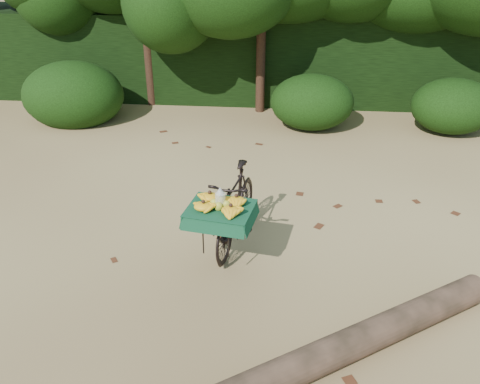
{
  "coord_description": "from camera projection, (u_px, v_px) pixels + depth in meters",
  "views": [
    {
      "loc": [
        1.03,
        -4.74,
        3.32
      ],
      "look_at": [
        0.59,
        -0.04,
        0.86
      ],
      "focal_mm": 38.0,
      "sensor_mm": 36.0,
      "label": 1
    }
  ],
  "objects": [
    {
      "name": "ground",
      "position": [
        189.0,
        255.0,
        5.81
      ],
      "size": [
        80.0,
        80.0,
        0.0
      ],
      "primitive_type": "plane",
      "color": "tan",
      "rests_on": "ground"
    },
    {
      "name": "vendor_bicycle",
      "position": [
        235.0,
        207.0,
        5.83
      ],
      "size": [
        0.82,
        1.71,
        0.93
      ],
      "rotation": [
        0.0,
        0.0,
        -0.17
      ],
      "color": "black",
      "rests_on": "ground"
    },
    {
      "name": "fallen_log",
      "position": [
        315.0,
        360.0,
        4.2
      ],
      "size": [
        3.41,
        2.44,
        0.28
      ],
      "primitive_type": "cylinder",
      "rotation": [
        1.57,
        0.0,
        -0.97
      ],
      "color": "brown",
      "rests_on": "ground"
    },
    {
      "name": "hedge_backdrop",
      "position": [
        240.0,
        54.0,
        10.95
      ],
      "size": [
        26.0,
        1.8,
        1.8
      ],
      "primitive_type": "cube",
      "color": "black",
      "rests_on": "ground"
    },
    {
      "name": "tree_row",
      "position": [
        203.0,
        5.0,
        9.79
      ],
      "size": [
        14.5,
        2.0,
        4.0
      ],
      "primitive_type": null,
      "color": "black",
      "rests_on": "ground"
    },
    {
      "name": "bush_clumps",
      "position": [
        257.0,
        103.0,
        9.35
      ],
      "size": [
        8.8,
        1.7,
        0.9
      ],
      "primitive_type": null,
      "color": "black",
      "rests_on": "ground"
    },
    {
      "name": "leaf_litter",
      "position": [
        199.0,
        225.0,
        6.38
      ],
      "size": [
        7.0,
        7.3,
        0.01
      ],
      "primitive_type": null,
      "color": "#482413",
      "rests_on": "ground"
    }
  ]
}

